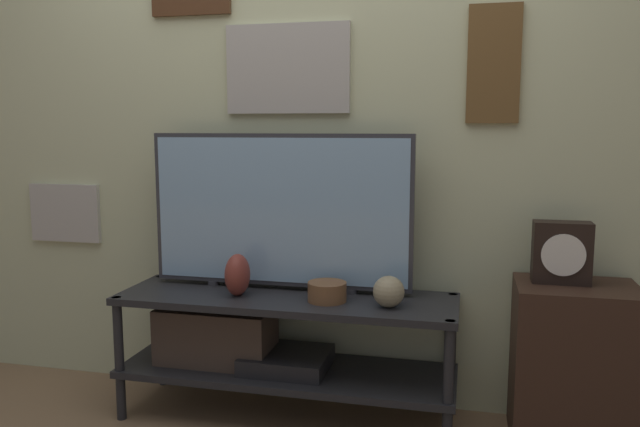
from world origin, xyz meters
TOP-DOWN VIEW (x-y plane):
  - wall_back at (-0.00, 0.53)m, footprint 6.40×0.08m
  - media_console at (-0.12, 0.26)m, footprint 1.43×0.44m
  - television at (-0.05, 0.36)m, footprint 1.16×0.05m
  - vase_wide_bowl at (0.19, 0.22)m, footprint 0.16×0.16m
  - vase_urn_stoneware at (-0.20, 0.22)m, footprint 0.10×0.14m
  - vase_round_glass at (0.44, 0.19)m, footprint 0.13×0.13m
  - side_table at (1.16, 0.30)m, footprint 0.46×0.35m
  - mantel_clock at (1.10, 0.33)m, footprint 0.22×0.11m

SIDE VIEW (x-z plane):
  - side_table at x=1.16m, z-range 0.00..0.64m
  - media_console at x=-0.12m, z-range 0.07..0.61m
  - vase_wide_bowl at x=0.19m, z-range 0.54..0.62m
  - vase_round_glass at x=0.44m, z-range 0.54..0.67m
  - vase_urn_stoneware at x=-0.20m, z-range 0.54..0.72m
  - mantel_clock at x=1.10m, z-range 0.64..0.89m
  - television at x=-0.05m, z-range 0.55..1.23m
  - wall_back at x=0.00m, z-range 0.00..2.70m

